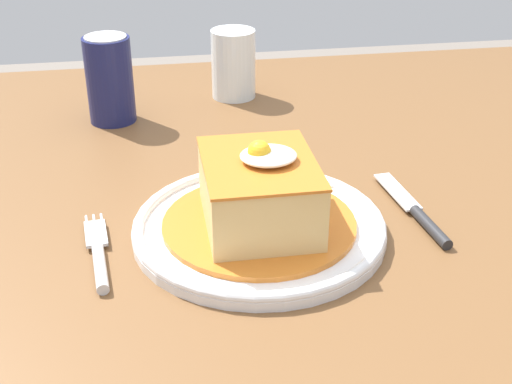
{
  "coord_description": "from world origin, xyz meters",
  "views": [
    {
      "loc": [
        -0.08,
        -0.67,
        1.14
      ],
      "look_at": [
        0.02,
        -0.04,
        0.79
      ],
      "focal_mm": 48.75,
      "sensor_mm": 36.0,
      "label": 1
    }
  ],
  "objects_px": {
    "knife": "(420,216)",
    "soda_can": "(110,80)",
    "main_plate": "(259,227)",
    "drinking_glass": "(233,68)",
    "fork": "(99,256)"
  },
  "relations": [
    {
      "from": "main_plate",
      "to": "drinking_glass",
      "type": "distance_m",
      "value": 0.42
    },
    {
      "from": "main_plate",
      "to": "drinking_glass",
      "type": "height_order",
      "value": "drinking_glass"
    },
    {
      "from": "knife",
      "to": "fork",
      "type": "bearing_deg",
      "value": -176.23
    },
    {
      "from": "soda_can",
      "to": "drinking_glass",
      "type": "bearing_deg",
      "value": 20.57
    },
    {
      "from": "drinking_glass",
      "to": "soda_can",
      "type": "bearing_deg",
      "value": -159.43
    },
    {
      "from": "drinking_glass",
      "to": "knife",
      "type": "bearing_deg",
      "value": -70.35
    },
    {
      "from": "main_plate",
      "to": "drinking_glass",
      "type": "relative_size",
      "value": 2.53
    },
    {
      "from": "knife",
      "to": "main_plate",
      "type": "bearing_deg",
      "value": 179.57
    },
    {
      "from": "fork",
      "to": "knife",
      "type": "distance_m",
      "value": 0.34
    },
    {
      "from": "fork",
      "to": "drinking_glass",
      "type": "height_order",
      "value": "drinking_glass"
    },
    {
      "from": "fork",
      "to": "knife",
      "type": "relative_size",
      "value": 0.86
    },
    {
      "from": "main_plate",
      "to": "knife",
      "type": "relative_size",
      "value": 1.6
    },
    {
      "from": "main_plate",
      "to": "knife",
      "type": "bearing_deg",
      "value": -0.43
    },
    {
      "from": "knife",
      "to": "soda_can",
      "type": "bearing_deg",
      "value": 134.08
    },
    {
      "from": "fork",
      "to": "soda_can",
      "type": "relative_size",
      "value": 1.14
    }
  ]
}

